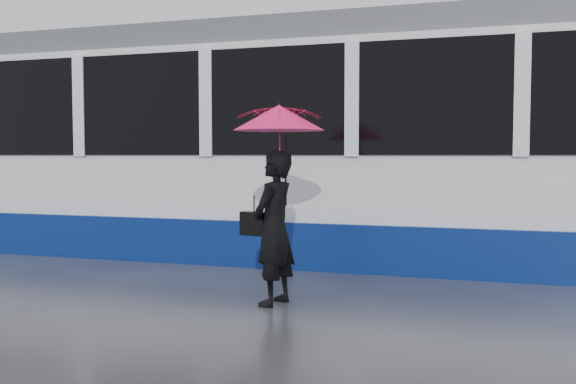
% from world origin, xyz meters
% --- Properties ---
extents(ground, '(90.00, 90.00, 0.00)m').
position_xyz_m(ground, '(0.00, 0.00, 0.00)').
color(ground, '#27272C').
rests_on(ground, ground).
extents(rails, '(34.00, 1.51, 0.02)m').
position_xyz_m(rails, '(0.00, 2.50, 0.01)').
color(rails, '#3F3D38').
rests_on(rails, ground).
extents(tram, '(26.00, 2.56, 3.35)m').
position_xyz_m(tram, '(-3.91, 2.50, 1.64)').
color(tram, white).
rests_on(tram, ground).
extents(woman, '(0.47, 0.62, 1.54)m').
position_xyz_m(woman, '(-0.78, -0.64, 0.77)').
color(woman, black).
rests_on(woman, ground).
extents(umbrella, '(1.06, 1.06, 1.04)m').
position_xyz_m(umbrella, '(-0.73, -0.64, 1.69)').
color(umbrella, '#FF158C').
rests_on(umbrella, ground).
extents(handbag, '(0.29, 0.17, 0.42)m').
position_xyz_m(handbag, '(-1.00, -0.62, 0.81)').
color(handbag, black).
rests_on(handbag, ground).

